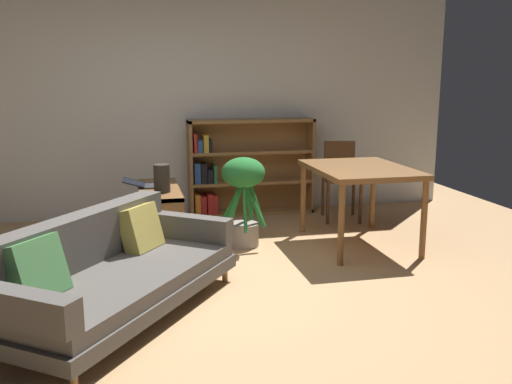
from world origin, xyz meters
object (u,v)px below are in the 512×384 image
object	(u,v)px
open_laptop	(148,184)
potted_floor_plant	(243,191)
dining_chair_near	(341,175)
bookshelf	(243,168)
media_console	(160,216)
desk_speaker	(162,178)
fabric_couch	(108,271)
dining_table	(360,175)

from	to	relation	value
open_laptop	potted_floor_plant	size ratio (longest dim) A/B	0.52
open_laptop	dining_chair_near	size ratio (longest dim) A/B	0.51
potted_floor_plant	open_laptop	bearing A→B (deg)	157.42
dining_chair_near	bookshelf	world-z (taller)	bookshelf
potted_floor_plant	media_console	bearing A→B (deg)	160.50
potted_floor_plant	bookshelf	xyz separation A→B (m)	(0.26, 1.32, 0.00)
desk_speaker	bookshelf	xyz separation A→B (m)	(1.03, 1.26, -0.14)
open_laptop	desk_speaker	world-z (taller)	desk_speaker
fabric_couch	potted_floor_plant	xyz separation A→B (m)	(1.23, 1.36, 0.23)
desk_speaker	bookshelf	size ratio (longest dim) A/B	0.18
fabric_couch	media_console	distance (m)	1.70
fabric_couch	media_console	xyz separation A→B (m)	(0.45, 1.64, -0.05)
media_console	fabric_couch	bearing A→B (deg)	-105.33
fabric_couch	dining_chair_near	world-z (taller)	dining_chair_near
open_laptop	desk_speaker	distance (m)	0.35
dining_table	potted_floor_plant	bearing A→B (deg)	169.55
open_laptop	dining_table	size ratio (longest dim) A/B	0.38
desk_speaker	dining_table	distance (m)	1.88
desk_speaker	dining_chair_near	xyz separation A→B (m)	(2.07, 0.76, -0.18)
potted_floor_plant	dining_table	distance (m)	1.13
media_console	desk_speaker	bearing A→B (deg)	-84.70
dining_chair_near	dining_table	bearing A→B (deg)	-101.52
potted_floor_plant	dining_chair_near	size ratio (longest dim) A/B	0.98
open_laptop	dining_table	world-z (taller)	dining_table
bookshelf	open_laptop	bearing A→B (deg)	-140.14
media_console	dining_chair_near	world-z (taller)	dining_chair_near
fabric_couch	desk_speaker	xyz separation A→B (m)	(0.47, 1.42, 0.37)
fabric_couch	bookshelf	distance (m)	3.08
media_console	desk_speaker	distance (m)	0.47
desk_speaker	open_laptop	bearing A→B (deg)	110.77
fabric_couch	open_laptop	world-z (taller)	fabric_couch
dining_table	dining_chair_near	size ratio (longest dim) A/B	1.35
fabric_couch	dining_chair_near	xyz separation A→B (m)	(2.54, 2.18, 0.20)
dining_table	media_console	bearing A→B (deg)	165.69
media_console	bookshelf	world-z (taller)	bookshelf
media_console	desk_speaker	size ratio (longest dim) A/B	4.01
desk_speaker	dining_chair_near	bearing A→B (deg)	20.24
fabric_couch	desk_speaker	distance (m)	1.54
media_console	dining_chair_near	xyz separation A→B (m)	(2.09, 0.54, 0.24)
media_console	dining_chair_near	size ratio (longest dim) A/B	1.19
dining_table	bookshelf	distance (m)	1.74
fabric_couch	dining_table	distance (m)	2.63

